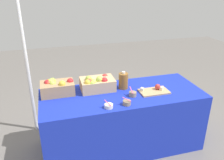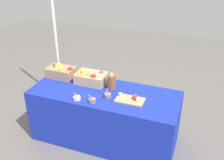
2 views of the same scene
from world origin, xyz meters
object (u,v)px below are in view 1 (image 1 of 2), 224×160
object	(u,v)px
sample_bowl_near	(127,103)
tent_pole	(25,51)
cutting_board_front	(155,90)
sample_bowl_mid	(109,106)
apple_crate_middle	(97,84)
cider_jug	(123,81)
apple_crate_left	(57,87)
sample_bowl_far	(133,94)

from	to	relation	value
sample_bowl_near	tent_pole	size ratio (longest dim) A/B	0.04
cutting_board_front	sample_bowl_mid	size ratio (longest dim) A/B	3.63
apple_crate_middle	sample_bowl_mid	bearing A→B (deg)	-86.69
apple_crate_middle	cutting_board_front	distance (m)	0.69
apple_crate_middle	cider_jug	world-z (taller)	cider_jug
cutting_board_front	sample_bowl_mid	distance (m)	0.65
cutting_board_front	cider_jug	distance (m)	0.39
cutting_board_front	sample_bowl_near	size ratio (longest dim) A/B	3.49
apple_crate_left	cutting_board_front	distance (m)	1.14
sample_bowl_near	sample_bowl_far	world-z (taller)	sample_bowl_far
tent_pole	apple_crate_left	bearing A→B (deg)	-54.57
apple_crate_left	sample_bowl_far	xyz separation A→B (m)	(0.82, -0.29, -0.06)
apple_crate_left	sample_bowl_near	world-z (taller)	apple_crate_left
cutting_board_front	sample_bowl_mid	world-z (taller)	sample_bowl_mid
cutting_board_front	apple_crate_left	bearing A→B (deg)	166.83
apple_crate_left	sample_bowl_far	distance (m)	0.87
sample_bowl_mid	tent_pole	bearing A→B (deg)	131.34
apple_crate_middle	tent_pole	bearing A→B (deg)	148.44
sample_bowl_far	tent_pole	world-z (taller)	tent_pole
sample_bowl_mid	cider_jug	xyz separation A→B (m)	(0.29, 0.41, 0.08)
apple_crate_middle	sample_bowl_mid	world-z (taller)	apple_crate_middle
cider_jug	tent_pole	distance (m)	1.27
apple_crate_left	cutting_board_front	world-z (taller)	apple_crate_left
cider_jug	tent_pole	xyz separation A→B (m)	(-1.11, 0.52, 0.31)
cutting_board_front	sample_bowl_far	world-z (taller)	sample_bowl_far
apple_crate_left	cutting_board_front	xyz separation A→B (m)	(1.11, -0.26, -0.07)
apple_crate_left	tent_pole	size ratio (longest dim) A/B	0.16
sample_bowl_near	tent_pole	distance (m)	1.43
sample_bowl_far	cider_jug	world-z (taller)	cider_jug
sample_bowl_near	apple_crate_middle	bearing A→B (deg)	117.56
apple_crate_left	sample_bowl_mid	xyz separation A→B (m)	(0.49, -0.47, -0.06)
cider_jug	apple_crate_middle	bearing A→B (deg)	173.81
sample_bowl_far	cider_jug	size ratio (longest dim) A/B	0.49
sample_bowl_near	tent_pole	xyz separation A→B (m)	(-1.02, 0.92, 0.38)
sample_bowl_mid	sample_bowl_far	xyz separation A→B (m)	(0.33, 0.18, 0.01)
tent_pole	sample_bowl_near	bearing A→B (deg)	-42.11
sample_bowl_far	tent_pole	distance (m)	1.43
apple_crate_middle	sample_bowl_far	bearing A→B (deg)	-36.64
cutting_board_front	sample_bowl_mid	xyz separation A→B (m)	(-0.62, -0.21, 0.00)
sample_bowl_mid	cider_jug	distance (m)	0.51
apple_crate_left	cider_jug	xyz separation A→B (m)	(0.79, -0.06, 0.01)
apple_crate_left	apple_crate_middle	world-z (taller)	apple_crate_middle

